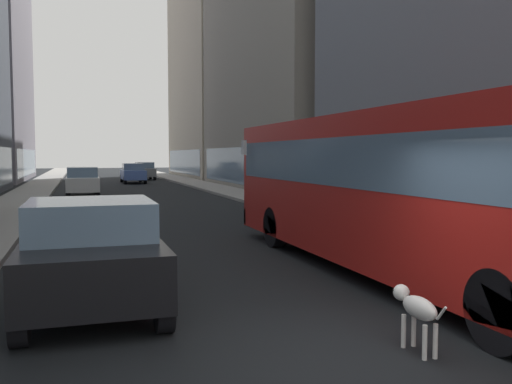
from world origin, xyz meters
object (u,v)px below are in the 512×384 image
object	(u,v)px
car_blue_hatchback	(133,173)
car_white_van	(83,181)
transit_bus	(393,182)
car_black_suv	(91,251)
car_grey_wagon	(144,171)
dalmatian_dog	(416,308)

from	to	relation	value
car_blue_hatchback	car_white_van	size ratio (longest dim) A/B	1.05
transit_bus	car_black_suv	size ratio (longest dim) A/B	2.67
car_black_suv	car_white_van	size ratio (longest dim) A/B	1.00
car_black_suv	car_blue_hatchback	distance (m)	37.05
car_grey_wagon	car_white_van	xyz separation A→B (m)	(-5.60, -19.55, 0.00)
transit_bus	car_grey_wagon	bearing A→B (deg)	90.00
car_grey_wagon	car_blue_hatchback	bearing A→B (deg)	-104.79
car_black_suv	car_white_van	distance (m)	23.34
transit_bus	dalmatian_dog	size ratio (longest dim) A/B	11.98
car_white_van	dalmatian_dog	size ratio (longest dim) A/B	4.48
car_black_suv	dalmatian_dog	xyz separation A→B (m)	(3.57, -3.27, -0.31)
car_black_suv	transit_bus	bearing A→B (deg)	5.21
transit_bus	car_white_van	world-z (taller)	transit_bus
dalmatian_dog	car_blue_hatchback	bearing A→B (deg)	89.39
transit_bus	car_blue_hatchback	size ratio (longest dim) A/B	2.54
transit_bus	car_white_van	bearing A→B (deg)	103.78
car_blue_hatchback	car_white_van	world-z (taller)	same
transit_bus	car_black_suv	world-z (taller)	transit_bus
car_blue_hatchback	dalmatian_dog	xyz separation A→B (m)	(-0.43, -40.11, -0.31)
car_blue_hatchback	car_grey_wagon	world-z (taller)	same
car_blue_hatchback	car_white_van	xyz separation A→B (m)	(-4.00, -13.49, -0.00)
transit_bus	dalmatian_dog	distance (m)	4.48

